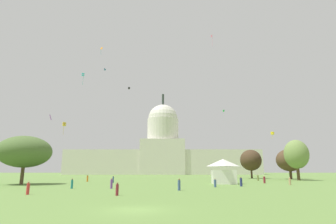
{
  "coord_description": "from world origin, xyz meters",
  "views": [
    {
      "loc": [
        2.51,
        -20.9,
        2.79
      ],
      "look_at": [
        1.79,
        104.93,
        30.03
      ],
      "focal_mm": 29.1,
      "sensor_mm": 36.0,
      "label": 1
    }
  ],
  "objects": [
    {
      "name": "person_tan_near_tree_west",
      "position": [
        26.75,
        35.68,
        0.66
      ],
      "size": [
        0.6,
        0.6,
        1.48
      ],
      "rotation": [
        0.0,
        0.0,
        2.06
      ],
      "color": "tan",
      "rests_on": "ground_plane"
    },
    {
      "name": "person_denim_back_center",
      "position": [
        3.9,
        20.01,
        0.77
      ],
      "size": [
        0.52,
        0.52,
        1.69
      ],
      "rotation": [
        0.0,
        0.0,
        5.13
      ],
      "color": "#3D5684",
      "rests_on": "ground_plane"
    },
    {
      "name": "person_purple_front_center",
      "position": [
        -6.8,
        23.99,
        0.77
      ],
      "size": [
        0.44,
        0.44,
        1.66
      ],
      "rotation": [
        0.0,
        0.0,
        3.37
      ],
      "color": "#703D93",
      "rests_on": "ground_plane"
    },
    {
      "name": "person_denim_near_tent",
      "position": [
        -10.85,
        45.29,
        0.78
      ],
      "size": [
        0.49,
        0.49,
        1.67
      ],
      "rotation": [
        0.0,
        0.0,
        0.71
      ],
      "color": "#3D5684",
      "rests_on": "ground_plane"
    },
    {
      "name": "kite_pink_high",
      "position": [
        17.0,
        64.59,
        47.24
      ],
      "size": [
        0.57,
        0.87,
        4.3
      ],
      "rotation": [
        0.0,
        0.0,
        1.29
      ],
      "color": "pink"
    },
    {
      "name": "event_tent",
      "position": [
        14.33,
        40.24,
        2.63
      ],
      "size": [
        5.49,
        5.84,
        5.36
      ],
      "rotation": [
        0.0,
        0.0,
        -0.06
      ],
      "color": "white",
      "rests_on": "ground_plane"
    },
    {
      "name": "kite_gold_low",
      "position": [
        -29.62,
        60.71,
        16.68
      ],
      "size": [
        1.32,
        1.31,
        3.83
      ],
      "rotation": [
        0.0,
        0.0,
        5.29
      ],
      "color": "gold"
    },
    {
      "name": "kite_orange_high",
      "position": [
        -26.98,
        88.27,
        54.51
      ],
      "size": [
        1.18,
        0.85,
        3.4
      ],
      "rotation": [
        0.0,
        0.0,
        4.95
      ],
      "color": "orange"
    },
    {
      "name": "capitol_building",
      "position": [
        -2.85,
        194.6,
        16.32
      ],
      "size": [
        148.36,
        27.41,
        64.46
      ],
      "color": "beige",
      "rests_on": "ground_plane"
    },
    {
      "name": "kite_cyan_high",
      "position": [
        -28.71,
        71.88,
        36.71
      ],
      "size": [
        1.19,
        1.21,
        4.45
      ],
      "rotation": [
        0.0,
        0.0,
        3.7
      ],
      "color": "#33BCDB"
    },
    {
      "name": "person_denim_edge_west",
      "position": [
        10.45,
        28.05,
        0.67
      ],
      "size": [
        0.53,
        0.53,
        1.48
      ],
      "rotation": [
        0.0,
        0.0,
        2.8
      ],
      "color": "#3D5684",
      "rests_on": "ground_plane"
    },
    {
      "name": "person_maroon_near_tree_east",
      "position": [
        24.26,
        43.44,
        0.76
      ],
      "size": [
        0.65,
        0.65,
        1.69
      ],
      "rotation": [
        0.0,
        0.0,
        0.61
      ],
      "color": "maroon",
      "rests_on": "ground_plane"
    },
    {
      "name": "kite_violet_low",
      "position": [
        -21.92,
        33.67,
        13.53
      ],
      "size": [
        0.65,
        0.74,
        1.06
      ],
      "rotation": [
        0.0,
        0.0,
        1.31
      ],
      "color": "purple"
    },
    {
      "name": "person_teal_front_left",
      "position": [
        -13.17,
        24.09,
        0.74
      ],
      "size": [
        0.41,
        0.41,
        1.59
      ],
      "rotation": [
        0.0,
        0.0,
        0.22
      ],
      "color": "#1E757A",
      "rests_on": "ground_plane"
    },
    {
      "name": "tree_east_far",
      "position": [
        33.5,
        84.47,
        6.75
      ],
      "size": [
        9.52,
        10.63,
        10.71
      ],
      "color": "#42301E",
      "rests_on": "ground_plane"
    },
    {
      "name": "tree_east_mid",
      "position": [
        44.02,
        74.81,
        6.38
      ],
      "size": [
        12.56,
        12.56,
        10.19
      ],
      "color": "#4C3823",
      "rests_on": "ground_plane"
    },
    {
      "name": "ground_plane",
      "position": [
        0.0,
        0.0,
        0.0
      ],
      "size": [
        800.0,
        800.0,
        0.0
      ],
      "primitive_type": "plane",
      "color": "olive"
    },
    {
      "name": "person_red_front_right",
      "position": [
        -14.53,
        12.89,
        0.72
      ],
      "size": [
        0.49,
        0.49,
        1.56
      ],
      "rotation": [
        0.0,
        0.0,
        3.67
      ],
      "color": "red",
      "rests_on": "ground_plane"
    },
    {
      "name": "person_orange_lawn_far_right",
      "position": [
        -19.1,
        52.51,
        0.79
      ],
      "size": [
        0.54,
        0.54,
        1.74
      ],
      "rotation": [
        0.0,
        0.0,
        5.92
      ],
      "color": "orange",
      "rests_on": "ground_plane"
    },
    {
      "name": "kite_black_high",
      "position": [
        -20.02,
        124.02,
        47.79
      ],
      "size": [
        1.0,
        1.0,
        1.04
      ],
      "rotation": [
        0.0,
        0.0,
        1.43
      ],
      "color": "black"
    },
    {
      "name": "person_navy_mid_center",
      "position": [
        15.65,
        30.67,
        0.77
      ],
      "size": [
        0.49,
        0.49,
        1.7
      ],
      "rotation": [
        0.0,
        0.0,
        1.7
      ],
      "color": "navy",
      "rests_on": "ground_plane"
    },
    {
      "name": "kite_yellow_low",
      "position": [
        35.04,
        64.62,
        14.39
      ],
      "size": [
        1.18,
        1.18,
        2.17
      ],
      "rotation": [
        0.0,
        0.0,
        5.55
      ],
      "color": "yellow"
    },
    {
      "name": "tree_east_near",
      "position": [
        41.05,
        62.74,
        7.7
      ],
      "size": [
        9.31,
        9.44,
        12.08
      ],
      "color": "#4C3823",
      "rests_on": "ground_plane"
    },
    {
      "name": "person_maroon_edge_east",
      "position": [
        -3.55,
        11.65,
        0.69
      ],
      "size": [
        0.46,
        0.46,
        1.49
      ],
      "rotation": [
        0.0,
        0.0,
        3.63
      ],
      "color": "maroon",
      "rests_on": "ground_plane"
    },
    {
      "name": "kite_green_mid",
      "position": [
        30.3,
        115.23,
        32.9
      ],
      "size": [
        1.04,
        1.04,
        2.08
      ],
      "rotation": [
        0.0,
        0.0,
        3.9
      ],
      "color": "green"
    },
    {
      "name": "kite_blue_mid",
      "position": [
        -16.86,
        57.79,
        32.8
      ],
      "size": [
        1.02,
        1.89,
        0.16
      ],
      "rotation": [
        0.0,
        0.0,
        1.78
      ],
      "color": "blue"
    },
    {
      "name": "person_olive_mid_left",
      "position": [
        27.84,
        59.33,
        0.78
      ],
      "size": [
        0.5,
        0.5,
        1.7
      ],
      "rotation": [
        0.0,
        0.0,
        0.39
      ],
      "color": "olive",
      "rests_on": "ground_plane"
    },
    {
      "name": "tree_west_far",
      "position": [
        -28.57,
        37.7,
        6.79
      ],
      "size": [
        11.45,
        11.93,
        10.17
      ],
      "color": "brown",
      "rests_on": "ground_plane"
    }
  ]
}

